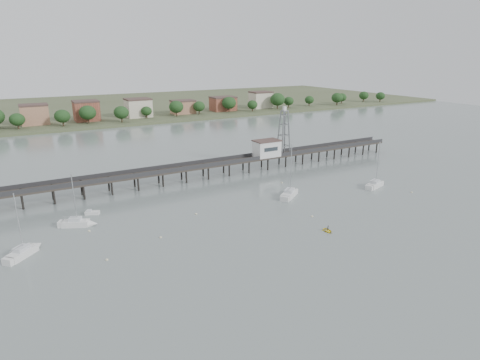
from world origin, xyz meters
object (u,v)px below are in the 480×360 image
object	(u,v)px
sailboat_a	(27,251)
yellow_dinghy	(328,231)
white_tender	(92,213)
sailboat_d	(377,184)
sailboat_c	(291,192)
lattice_tower	(284,133)
sailboat_b	(81,223)
pier	(195,167)

from	to	relation	value
sailboat_a	yellow_dinghy	distance (m)	58.62
sailboat_a	white_tender	world-z (taller)	sailboat_a
sailboat_d	sailboat_c	distance (m)	26.02
lattice_tower	yellow_dinghy	world-z (taller)	lattice_tower
sailboat_d	sailboat_b	bearing A→B (deg)	153.73
sailboat_d	sailboat_c	size ratio (longest dim) A/B	0.92
lattice_tower	sailboat_c	size ratio (longest dim) A/B	1.05
sailboat_b	sailboat_d	bearing A→B (deg)	16.70
lattice_tower	sailboat_c	distance (m)	30.71
pier	sailboat_d	size ratio (longest dim) A/B	11.09
pier	sailboat_c	xyz separation A→B (m)	(16.74, -24.81, -3.16)
sailboat_c	yellow_dinghy	size ratio (longest dim) A/B	5.72
sailboat_c	pier	bearing A→B (deg)	88.37
sailboat_b	sailboat_d	size ratio (longest dim) A/B	0.91
sailboat_b	yellow_dinghy	size ratio (longest dim) A/B	4.78
sailboat_b	sailboat_a	size ratio (longest dim) A/B	0.96
sailboat_b	sailboat_c	world-z (taller)	sailboat_c
yellow_dinghy	pier	bearing A→B (deg)	107.56
sailboat_b	sailboat_d	distance (m)	77.70
yellow_dinghy	sailboat_d	bearing A→B (deg)	32.93
pier	sailboat_c	distance (m)	30.09
sailboat_b	yellow_dinghy	world-z (taller)	sailboat_b
lattice_tower	yellow_dinghy	distance (m)	53.09
sailboat_c	yellow_dinghy	xyz separation A→B (m)	(-6.97, -22.34, -0.63)
pier	sailboat_a	distance (m)	53.11
sailboat_b	sailboat_a	distance (m)	13.56
pier	white_tender	bearing A→B (deg)	-157.16
lattice_tower	white_tender	world-z (taller)	lattice_tower
yellow_dinghy	sailboat_c	bearing A→B (deg)	78.53
sailboat_d	sailboat_a	world-z (taller)	sailboat_d
sailboat_a	pier	bearing A→B (deg)	-13.69
lattice_tower	sailboat_a	size ratio (longest dim) A/B	1.21
sailboat_b	lattice_tower	bearing A→B (deg)	41.31
sailboat_c	sailboat_a	bearing A→B (deg)	146.73
sailboat_d	sailboat_c	bearing A→B (deg)	149.41
sailboat_a	yellow_dinghy	size ratio (longest dim) A/B	4.96
white_tender	sailboat_d	bearing A→B (deg)	10.58
sailboat_d	yellow_dinghy	bearing A→B (deg)	-170.61
pier	sailboat_a	xyz separation A→B (m)	(-45.40, -27.38, -3.15)
sailboat_c	sailboat_b	bearing A→B (deg)	137.94
lattice_tower	yellow_dinghy	size ratio (longest dim) A/B	6.01
lattice_tower	sailboat_c	bearing A→B (deg)	-120.75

